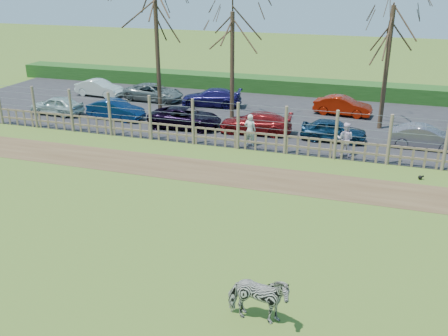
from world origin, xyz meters
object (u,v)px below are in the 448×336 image
(car_5, at_px, (425,137))
(tree_left, at_px, (156,26))
(tree_right, at_px, (390,38))
(visitor_a, at_px, (250,130))
(zebra, at_px, (258,299))
(car_7, at_px, (99,88))
(tree_mid, at_px, (232,40))
(car_11, at_px, (343,106))
(car_2, at_px, (185,118))
(car_9, at_px, (211,97))
(car_8, at_px, (154,92))
(visitor_b, at_px, (345,139))
(car_0, at_px, (57,105))
(car_4, at_px, (334,130))
(crow, at_px, (420,177))
(car_3, at_px, (256,123))
(car_1, at_px, (116,110))

(car_5, bearing_deg, tree_left, 85.38)
(tree_right, relative_size, visitor_a, 4.26)
(zebra, relative_size, car_7, 0.47)
(tree_mid, relative_size, car_11, 1.87)
(tree_left, xyz_separation_m, car_5, (15.80, -1.50, -4.98))
(car_2, bearing_deg, visitor_a, -116.68)
(tree_right, relative_size, zebra, 4.27)
(zebra, bearing_deg, car_11, -2.06)
(car_11, bearing_deg, car_9, 99.43)
(tree_mid, bearing_deg, car_9, 132.94)
(tree_mid, distance_m, car_8, 8.27)
(car_2, height_order, car_11, same)
(car_9, xyz_separation_m, car_11, (8.81, 0.42, 0.00))
(car_7, bearing_deg, visitor_b, -107.01)
(tree_left, bearing_deg, visitor_b, -18.44)
(visitor_b, distance_m, car_0, 18.59)
(zebra, xyz_separation_m, car_2, (-8.42, 15.81, -0.09))
(tree_mid, bearing_deg, tree_left, -167.47)
(visitor_a, relative_size, car_0, 0.49)
(car_4, bearing_deg, tree_left, 80.42)
(zebra, bearing_deg, crow, -22.86)
(car_4, xyz_separation_m, car_11, (-0.02, 5.50, 0.00))
(tree_right, relative_size, car_7, 2.02)
(car_4, bearing_deg, car_3, 88.39)
(car_5, bearing_deg, car_0, 91.36)
(visitor_a, distance_m, car_5, 9.14)
(zebra, xyz_separation_m, car_7, (-17.50, 21.32, -0.09))
(car_0, relative_size, car_7, 0.97)
(car_11, bearing_deg, car_2, 130.02)
(car_0, xyz_separation_m, car_11, (17.64, 5.50, 0.00))
(car_2, xyz_separation_m, car_3, (4.25, 0.24, 0.00))
(tree_left, relative_size, tree_right, 1.07)
(car_0, xyz_separation_m, car_7, (-0.07, 5.34, 0.00))
(zebra, distance_m, car_5, 16.93)
(car_2, distance_m, car_3, 4.25)
(visitor_a, bearing_deg, car_1, -12.68)
(car_1, bearing_deg, car_5, -85.47)
(car_0, bearing_deg, car_3, 92.40)
(tree_left, height_order, car_7, tree_left)
(visitor_a, xyz_separation_m, car_8, (-9.13, 7.47, -0.26))
(tree_right, xyz_separation_m, car_5, (2.30, -3.00, -4.60))
(tree_right, bearing_deg, crow, -75.10)
(tree_right, xyz_separation_m, car_2, (-11.02, -3.40, -4.60))
(visitor_b, bearing_deg, car_2, -3.47)
(car_1, bearing_deg, car_8, 2.01)
(car_8, height_order, car_11, same)
(car_5, bearing_deg, tree_mid, 78.33)
(visitor_a, relative_size, car_2, 0.40)
(car_3, distance_m, car_5, 9.08)
(car_0, bearing_deg, car_2, 91.00)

